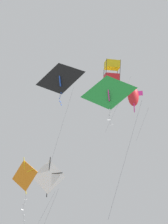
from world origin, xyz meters
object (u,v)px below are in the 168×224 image
at_px(kite_delta_near_right, 61,79).
at_px(kite_fish_far_centre, 133,96).
at_px(kite_diamond_near_left, 25,176).
at_px(kite_delta_mid_left, 109,94).
at_px(kite_diamond_upper_right, 49,177).
at_px(kite_box_highest, 112,72).

bearing_deg(kite_delta_near_right, kite_fish_far_centre, 51.73).
xyz_separation_m(kite_diamond_near_left, kite_delta_mid_left, (-4.17, 6.35, 1.77)).
height_order(kite_diamond_near_left, kite_delta_mid_left, kite_delta_mid_left).
height_order(kite_diamond_near_left, kite_fish_far_centre, kite_fish_far_centre).
bearing_deg(kite_delta_mid_left, kite_delta_near_right, 131.68).
bearing_deg(kite_diamond_upper_right, kite_delta_mid_left, -76.90).
bearing_deg(kite_diamond_near_left, kite_fish_far_centre, 40.97).
xyz_separation_m(kite_diamond_near_left, kite_delta_near_right, (-1.90, 0.13, 8.02)).
bearing_deg(kite_box_highest, kite_diamond_upper_right, -168.54).
relative_size(kite_diamond_upper_right, kite_fish_far_centre, 1.45).
height_order(kite_diamond_upper_right, kite_delta_near_right, kite_delta_near_right).
bearing_deg(kite_box_highest, kite_fish_far_centre, -19.95).
bearing_deg(kite_fish_far_centre, kite_box_highest, 173.41).
bearing_deg(kite_diamond_near_left, kite_box_highest, 48.88).
xyz_separation_m(kite_diamond_near_left, kite_diamond_upper_right, (-1.50, -2.05, 1.14)).
height_order(kite_box_highest, kite_fish_far_centre, kite_box_highest).
distance_m(kite_diamond_near_left, kite_box_highest, 14.20).
bearing_deg(kite_delta_near_right, kite_diamond_near_left, -155.94).
distance_m(kite_box_highest, kite_delta_near_right, 7.02).
relative_size(kite_box_highest, kite_delta_mid_left, 1.02).
height_order(kite_diamond_near_left, kite_diamond_upper_right, kite_diamond_upper_right).
bearing_deg(kite_diamond_near_left, kite_diamond_upper_right, 77.09).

